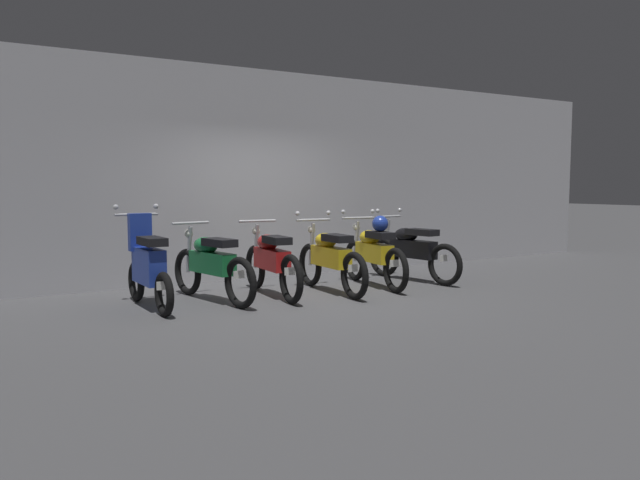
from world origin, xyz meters
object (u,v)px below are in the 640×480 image
object	(u,v)px
motorbike_slot_3	(330,258)
motorbike_slot_0	(148,266)
motorbike_slot_4	(374,252)
motorbike_slot_1	(211,264)
motorbike_slot_2	(271,261)
motorbike_slot_5	(412,250)

from	to	relation	value
motorbike_slot_3	motorbike_slot_0	bearing A→B (deg)	175.44
motorbike_slot_3	motorbike_slot_4	xyz separation A→B (m)	(0.85, 0.10, 0.04)
motorbike_slot_1	motorbike_slot_3	distance (m)	1.72
motorbike_slot_2	motorbike_slot_4	bearing A→B (deg)	-2.41
motorbike_slot_0	motorbike_slot_2	xyz separation A→B (m)	(1.70, -0.03, -0.04)
motorbike_slot_1	motorbike_slot_4	distance (m)	2.56
motorbike_slot_4	motorbike_slot_1	bearing A→B (deg)	177.18
motorbike_slot_3	motorbike_slot_4	bearing A→B (deg)	7.00
motorbike_slot_5	motorbike_slot_1	bearing A→B (deg)	-179.99
motorbike_slot_0	motorbike_slot_5	bearing A→B (deg)	0.37
motorbike_slot_1	motorbike_slot_3	xyz separation A→B (m)	(1.71, -0.23, 0.00)
motorbike_slot_1	motorbike_slot_0	bearing A→B (deg)	-178.19
motorbike_slot_0	motorbike_slot_4	world-z (taller)	motorbike_slot_0
motorbike_slot_2	motorbike_slot_4	world-z (taller)	motorbike_slot_4
motorbike_slot_2	motorbike_slot_4	xyz separation A→B (m)	(1.70, -0.07, 0.04)
motorbike_slot_0	motorbike_slot_3	size ratio (longest dim) A/B	0.86
motorbike_slot_1	motorbike_slot_3	size ratio (longest dim) A/B	0.99
motorbike_slot_1	motorbike_slot_2	xyz separation A→B (m)	(0.86, -0.05, 0.00)
motorbike_slot_0	motorbike_slot_5	xyz separation A→B (m)	(4.25, 0.03, -0.04)
motorbike_slot_1	motorbike_slot_2	size ratio (longest dim) A/B	0.99
motorbike_slot_0	motorbike_slot_3	distance (m)	2.56
motorbike_slot_3	motorbike_slot_5	bearing A→B (deg)	7.75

